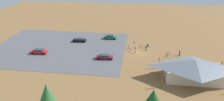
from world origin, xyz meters
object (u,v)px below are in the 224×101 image
at_px(lot_sign, 134,44).
at_px(bicycle_orange_near_porch, 178,58).
at_px(bicycle_purple_yard_front, 181,61).
at_px(pine_mideast, 153,100).
at_px(bicycle_silver_yard_right, 130,51).
at_px(bike_pavilion, 194,68).
at_px(bicycle_green_back_row, 165,61).
at_px(bicycle_red_edge_north, 135,52).
at_px(bicycle_yellow_near_sign, 141,47).
at_px(bicycle_white_yard_center, 129,47).
at_px(car_green_end_stall, 110,37).
at_px(visitor_by_pavilion, 180,53).
at_px(visitor_near_lot, 146,48).
at_px(bicycle_black_lone_west, 135,48).
at_px(car_maroon_back_corner, 105,57).
at_px(pine_far_east, 47,95).
at_px(bicycle_green_edge_south, 170,60).
at_px(bicycle_blue_front_row, 168,54).
at_px(car_red_inner_stall, 39,51).
at_px(bicycle_teal_trailside, 166,56).
at_px(car_black_near_entry, 79,40).
at_px(trash_bin, 148,46).

xyz_separation_m(lot_sign, bicycle_orange_near_porch, (-12.87, 7.03, -1.06)).
bearing_deg(bicycle_purple_yard_front, pine_mideast, 70.68).
xyz_separation_m(pine_mideast, bicycle_silver_yard_right, (5.35, -30.84, -4.48)).
distance_m(bike_pavilion, bicycle_green_back_row, 10.45).
height_order(bicycle_red_edge_north, bicycle_silver_yard_right, bicycle_silver_yard_right).
distance_m(bicycle_yellow_near_sign, bicycle_white_yard_center, 3.95).
bearing_deg(lot_sign, bicycle_green_back_row, 133.76).
xyz_separation_m(lot_sign, car_green_end_stall, (8.80, -7.39, -0.64)).
bearing_deg(visitor_by_pavilion, bicycle_white_yard_center, -12.74).
xyz_separation_m(lot_sign, pine_mideast, (-4.38, 34.19, 3.46)).
bearing_deg(bicycle_green_back_row, visitor_near_lot, -56.12).
bearing_deg(bicycle_orange_near_porch, bicycle_white_yard_center, -23.81).
bearing_deg(bicycle_orange_near_porch, bicycle_black_lone_west, -25.23).
xyz_separation_m(bike_pavilion, car_maroon_back_corner, (22.71, -8.15, -2.20)).
xyz_separation_m(bicycle_black_lone_west, car_maroon_back_corner, (8.45, 8.35, 0.33)).
bearing_deg(bicycle_yellow_near_sign, pine_far_east, 66.81).
bearing_deg(bicycle_green_edge_south, bike_pavilion, 115.12).
height_order(bicycle_blue_front_row, car_red_inner_stall, car_red_inner_stall).
distance_m(bicycle_red_edge_north, car_green_end_stall, 14.87).
bearing_deg(visitor_near_lot, bicycle_green_back_row, 123.88).
bearing_deg(car_green_end_stall, bicycle_orange_near_porch, 146.37).
distance_m(bicycle_teal_trailside, car_green_end_stall, 22.77).
distance_m(bicycle_purple_yard_front, bicycle_black_lone_west, 14.92).
xyz_separation_m(car_black_near_entry, car_maroon_back_corner, (-10.96, 12.64, 0.02)).
distance_m(bicycle_purple_yard_front, visitor_by_pavilion, 4.77).
xyz_separation_m(bicycle_yellow_near_sign, car_black_near_entry, (21.16, -2.64, 0.31)).
bearing_deg(bicycle_green_edge_south, bicycle_yellow_near_sign, -47.39).
relative_size(bike_pavilion, bicycle_blue_front_row, 11.25).
height_order(bicycle_yellow_near_sign, bicycle_silver_yard_right, bicycle_yellow_near_sign).
relative_size(bicycle_red_edge_north, car_red_inner_stall, 0.33).
xyz_separation_m(bicycle_teal_trailside, bicycle_black_lone_west, (9.27, -4.67, -0.01)).
bearing_deg(car_green_end_stall, bicycle_silver_yard_right, 126.09).
bearing_deg(bicycle_green_edge_south, car_green_end_stall, -39.48).
relative_size(bicycle_green_edge_south, car_green_end_stall, 0.34).
distance_m(car_red_inner_stall, visitor_near_lot, 32.75).
bearing_deg(bicycle_red_edge_north, visitor_by_pavilion, -179.79).
distance_m(bike_pavilion, bicycle_orange_near_porch, 11.11).
distance_m(bicycle_silver_yard_right, car_red_inner_stall, 27.73).
bearing_deg(bicycle_teal_trailside, visitor_by_pavilion, -156.23).
height_order(bicycle_white_yard_center, bicycle_blue_front_row, bicycle_blue_front_row).
height_order(pine_mideast, bicycle_black_lone_west, pine_mideast).
bearing_deg(bicycle_blue_front_row, bicycle_orange_near_porch, 132.35).
bearing_deg(pine_mideast, car_black_near_entry, -57.98).
xyz_separation_m(bicycle_purple_yard_front, car_black_near_entry, (32.22, -11.93, 0.34)).
bearing_deg(car_red_inner_stall, bicycle_blue_front_row, -173.95).
bearing_deg(bicycle_blue_front_row, bicycle_yellow_near_sign, -30.44).
relative_size(bike_pavilion, bicycle_green_back_row, 8.92).
distance_m(lot_sign, car_black_near_entry, 19.21).
xyz_separation_m(trash_bin, bicycle_orange_near_porch, (-8.45, 8.61, -0.10)).
distance_m(bike_pavilion, bicycle_green_edge_south, 10.56).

